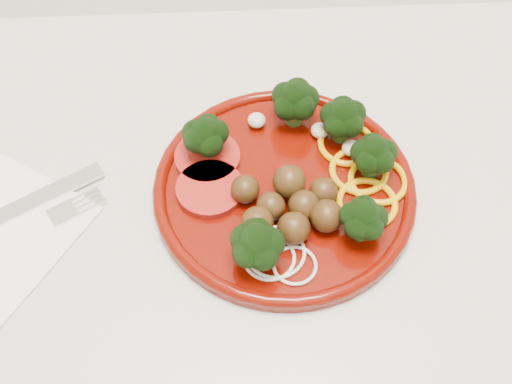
{
  "coord_description": "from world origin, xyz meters",
  "views": [
    {
      "loc": [
        0.06,
        1.32,
        1.45
      ],
      "look_at": [
        0.08,
        1.69,
        0.92
      ],
      "focal_mm": 45.0,
      "sensor_mm": 36.0,
      "label": 1
    }
  ],
  "objects": [
    {
      "name": "plate",
      "position": [
        0.12,
        1.7,
        0.92
      ],
      "size": [
        0.27,
        0.27,
        0.06
      ],
      "rotation": [
        0.0,
        0.0,
        -0.19
      ],
      "color": "#4E0802",
      "rests_on": "counter"
    },
    {
      "name": "counter",
      "position": [
        0.0,
        1.7,
        0.45
      ],
      "size": [
        2.4,
        0.6,
        0.9
      ],
      "color": "beige",
      "rests_on": "ground"
    }
  ]
}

